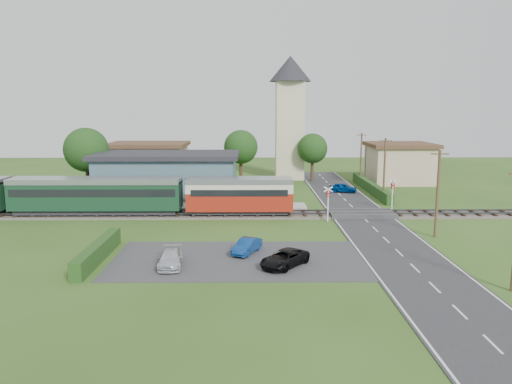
{
  "coord_description": "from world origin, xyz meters",
  "views": [
    {
      "loc": [
        -0.53,
        -44.77,
        10.21
      ],
      "look_at": [
        -0.1,
        4.0,
        2.02
      ],
      "focal_mm": 35.0,
      "sensor_mm": 36.0,
      "label": 1
    }
  ],
  "objects_px": {
    "car_park_blue": "(247,246)",
    "car_park_dark": "(285,258)",
    "car_park_silver": "(171,258)",
    "pedestrian_far": "(83,198)",
    "pedestrian_near": "(241,197)",
    "crossing_signal_near": "(328,199)",
    "house_east": "(399,162)",
    "house_west": "(149,162)",
    "train": "(63,194)",
    "car_on_road": "(343,188)",
    "equipment_hut": "(80,193)",
    "church_tower": "(290,108)",
    "crossing_signal_far": "(393,190)",
    "station_building": "(168,176)"
  },
  "relations": [
    {
      "from": "church_tower",
      "to": "pedestrian_near",
      "type": "bearing_deg",
      "value": -106.29
    },
    {
      "from": "church_tower",
      "to": "house_east",
      "type": "distance_m",
      "value": 17.21
    },
    {
      "from": "house_east",
      "to": "car_on_road",
      "type": "relative_size",
      "value": 2.61
    },
    {
      "from": "house_east",
      "to": "crossing_signal_near",
      "type": "xyz_separation_m",
      "value": [
        -13.6,
        -24.41,
        -0.66
      ]
    },
    {
      "from": "equipment_hut",
      "to": "house_east",
      "type": "height_order",
      "value": "house_east"
    },
    {
      "from": "house_west",
      "to": "car_on_road",
      "type": "bearing_deg",
      "value": -20.42
    },
    {
      "from": "house_east",
      "to": "car_park_blue",
      "type": "relative_size",
      "value": 2.79
    },
    {
      "from": "car_park_silver",
      "to": "pedestrian_far",
      "type": "height_order",
      "value": "pedestrian_far"
    },
    {
      "from": "car_on_road",
      "to": "pedestrian_near",
      "type": "distance_m",
      "value": 15.94
    },
    {
      "from": "church_tower",
      "to": "pedestrian_far",
      "type": "bearing_deg",
      "value": -134.55
    },
    {
      "from": "crossing_signal_near",
      "to": "pedestrian_far",
      "type": "xyz_separation_m",
      "value": [
        -24.03,
        5.42,
        -0.85
      ]
    },
    {
      "from": "crossing_signal_near",
      "to": "car_on_road",
      "type": "height_order",
      "value": "crossing_signal_near"
    },
    {
      "from": "crossing_signal_far",
      "to": "equipment_hut",
      "type": "bearing_deg",
      "value": 178.54
    },
    {
      "from": "house_west",
      "to": "crossing_signal_far",
      "type": "height_order",
      "value": "house_west"
    },
    {
      "from": "crossing_signal_far",
      "to": "car_park_blue",
      "type": "distance_m",
      "value": 20.91
    },
    {
      "from": "station_building",
      "to": "car_park_silver",
      "type": "height_order",
      "value": "station_building"
    },
    {
      "from": "car_park_blue",
      "to": "house_west",
      "type": "bearing_deg",
      "value": 135.39
    },
    {
      "from": "station_building",
      "to": "car_park_blue",
      "type": "xyz_separation_m",
      "value": [
        9.12,
        -21.61,
        -2.09
      ]
    },
    {
      "from": "pedestrian_near",
      "to": "crossing_signal_far",
      "type": "bearing_deg",
      "value": 154.99
    },
    {
      "from": "pedestrian_near",
      "to": "church_tower",
      "type": "bearing_deg",
      "value": -127.87
    },
    {
      "from": "equipment_hut",
      "to": "church_tower",
      "type": "xyz_separation_m",
      "value": [
        23.0,
        22.8,
        8.48
      ]
    },
    {
      "from": "crossing_signal_far",
      "to": "train",
      "type": "bearing_deg",
      "value": -175.73
    },
    {
      "from": "pedestrian_near",
      "to": "crossing_signal_near",
      "type": "bearing_deg",
      "value": 123.0
    },
    {
      "from": "car_park_silver",
      "to": "pedestrian_near",
      "type": "relative_size",
      "value": 2.17
    },
    {
      "from": "car_park_blue",
      "to": "train",
      "type": "bearing_deg",
      "value": 168.1
    },
    {
      "from": "crossing_signal_near",
      "to": "pedestrian_near",
      "type": "height_order",
      "value": "crossing_signal_near"
    },
    {
      "from": "house_east",
      "to": "pedestrian_near",
      "type": "relative_size",
      "value": 5.3
    },
    {
      "from": "train",
      "to": "car_park_dark",
      "type": "relative_size",
      "value": 11.23
    },
    {
      "from": "car_park_blue",
      "to": "car_park_dark",
      "type": "distance_m",
      "value": 3.91
    },
    {
      "from": "church_tower",
      "to": "crossing_signal_near",
      "type": "relative_size",
      "value": 5.37
    },
    {
      "from": "house_east",
      "to": "pedestrian_near",
      "type": "xyz_separation_m",
      "value": [
        -21.63,
        -18.7,
        -1.52
      ]
    },
    {
      "from": "equipment_hut",
      "to": "train",
      "type": "bearing_deg",
      "value": -98.01
    },
    {
      "from": "car_park_dark",
      "to": "pedestrian_far",
      "type": "xyz_separation_m",
      "value": [
        -19.23,
        18.65,
        0.67
      ]
    },
    {
      "from": "car_park_silver",
      "to": "house_west",
      "type": "bearing_deg",
      "value": 98.97
    },
    {
      "from": "car_park_dark",
      "to": "pedestrian_near",
      "type": "xyz_separation_m",
      "value": [
        -3.23,
        18.94,
        0.67
      ]
    },
    {
      "from": "house_west",
      "to": "pedestrian_far",
      "type": "xyz_separation_m",
      "value": [
        -2.63,
        -19.98,
        -1.5
      ]
    },
    {
      "from": "church_tower",
      "to": "car_on_road",
      "type": "distance_m",
      "value": 16.78
    },
    {
      "from": "house_west",
      "to": "crossing_signal_near",
      "type": "bearing_deg",
      "value": -49.89
    },
    {
      "from": "car_park_silver",
      "to": "pedestrian_near",
      "type": "xyz_separation_m",
      "value": [
        4.18,
        18.86,
        0.68
      ]
    },
    {
      "from": "car_on_road",
      "to": "pedestrian_far",
      "type": "xyz_separation_m",
      "value": [
        -28.27,
        -10.43,
        0.66
      ]
    },
    {
      "from": "car_on_road",
      "to": "car_park_blue",
      "type": "xyz_separation_m",
      "value": [
        -11.52,
        -26.06,
        -0.03
      ]
    },
    {
      "from": "train",
      "to": "pedestrian_far",
      "type": "xyz_separation_m",
      "value": [
        0.82,
        3.02,
        -0.89
      ]
    },
    {
      "from": "house_east",
      "to": "pedestrian_far",
      "type": "relative_size",
      "value": 5.24
    },
    {
      "from": "car_on_road",
      "to": "car_park_silver",
      "type": "bearing_deg",
      "value": 165.85
    },
    {
      "from": "crossing_signal_far",
      "to": "car_park_blue",
      "type": "height_order",
      "value": "crossing_signal_far"
    },
    {
      "from": "crossing_signal_far",
      "to": "car_on_road",
      "type": "distance_m",
      "value": 11.55
    },
    {
      "from": "house_east",
      "to": "car_park_blue",
      "type": "bearing_deg",
      "value": -121.1
    },
    {
      "from": "train",
      "to": "pedestrian_near",
      "type": "distance_m",
      "value": 17.16
    },
    {
      "from": "church_tower",
      "to": "car_park_dark",
      "type": "distance_m",
      "value": 42.87
    },
    {
      "from": "house_west",
      "to": "car_park_blue",
      "type": "distance_m",
      "value": 38.37
    }
  ]
}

